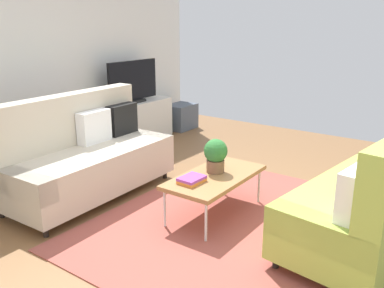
% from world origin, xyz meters
% --- Properties ---
extents(ground_plane, '(7.68, 7.68, 0.00)m').
position_xyz_m(ground_plane, '(0.00, 0.00, 0.00)').
color(ground_plane, brown).
extents(wall_far, '(6.40, 0.12, 2.90)m').
position_xyz_m(wall_far, '(0.00, 2.80, 1.45)').
color(wall_far, white).
rests_on(wall_far, ground_plane).
extents(area_rug, '(2.90, 2.20, 0.01)m').
position_xyz_m(area_rug, '(0.15, -0.18, 0.01)').
color(area_rug, '#9E4C42').
rests_on(area_rug, ground_plane).
extents(couch_beige, '(1.92, 0.89, 1.10)m').
position_xyz_m(couch_beige, '(-0.19, 1.44, 0.45)').
color(couch_beige, beige).
rests_on(couch_beige, ground_plane).
extents(couch_green, '(1.99, 1.08, 1.10)m').
position_xyz_m(couch_green, '(0.48, -1.40, 0.44)').
color(couch_green, '#A3BC4C').
rests_on(couch_green, ground_plane).
extents(coffee_table, '(1.10, 0.56, 0.42)m').
position_xyz_m(coffee_table, '(0.20, 0.02, 0.39)').
color(coffee_table, '#9E7042').
rests_on(coffee_table, ground_plane).
extents(tv_console, '(1.40, 0.44, 0.64)m').
position_xyz_m(tv_console, '(1.62, 2.46, 0.32)').
color(tv_console, silver).
rests_on(tv_console, ground_plane).
extents(tv, '(1.00, 0.20, 0.64)m').
position_xyz_m(tv, '(1.62, 2.44, 0.95)').
color(tv, black).
rests_on(tv, tv_console).
extents(storage_trunk, '(0.52, 0.40, 0.44)m').
position_xyz_m(storage_trunk, '(2.72, 2.36, 0.22)').
color(storage_trunk, '#4C5666').
rests_on(storage_trunk, ground_plane).
extents(potted_plant, '(0.23, 0.23, 0.34)m').
position_xyz_m(potted_plant, '(0.27, 0.07, 0.60)').
color(potted_plant, brown).
rests_on(potted_plant, coffee_table).
extents(table_book_0, '(0.24, 0.18, 0.03)m').
position_xyz_m(table_book_0, '(-0.09, 0.09, 0.44)').
color(table_book_0, orange).
rests_on(table_book_0, coffee_table).
extents(table_book_1, '(0.25, 0.19, 0.03)m').
position_xyz_m(table_book_1, '(-0.09, 0.09, 0.46)').
color(table_book_1, purple).
rests_on(table_book_1, table_book_0).
extents(vase_0, '(0.10, 0.10, 0.17)m').
position_xyz_m(vase_0, '(1.04, 2.51, 0.73)').
color(vase_0, '#33B29E').
rests_on(vase_0, tv_console).
extents(bottle_0, '(0.05, 0.05, 0.20)m').
position_xyz_m(bottle_0, '(1.20, 2.42, 0.74)').
color(bottle_0, '#3F8C4C').
rests_on(bottle_0, tv_console).
extents(bottle_1, '(0.06, 0.06, 0.18)m').
position_xyz_m(bottle_1, '(1.30, 2.42, 0.73)').
color(bottle_1, '#3F8C4C').
rests_on(bottle_1, tv_console).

